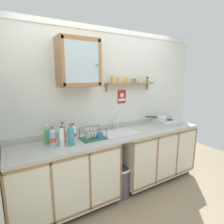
{
  "coord_description": "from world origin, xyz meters",
  "views": [
    {
      "loc": [
        -1.34,
        -1.75,
        1.76
      ],
      "look_at": [
        -0.01,
        0.49,
        1.24
      ],
      "focal_mm": 29.0,
      "sensor_mm": 36.0,
      "label": 1
    }
  ],
  "objects_px": {
    "dish_rack": "(92,136)",
    "trash_bin": "(120,181)",
    "sink": "(119,134)",
    "bottle_soda_green_3": "(47,135)",
    "bottle_detergent_teal_0": "(71,135)",
    "bottle_water_blue_1": "(53,138)",
    "warning_sign": "(122,97)",
    "bottle_juice_amber_2": "(63,133)",
    "bottle_opaque_white_4": "(73,133)",
    "wall_cabinet": "(78,63)",
    "hot_plate_stove": "(166,122)",
    "bottle_water_clear_5": "(62,137)",
    "saucepan": "(161,118)",
    "mug": "(100,135)"
  },
  "relations": [
    {
      "from": "bottle_water_clear_5",
      "to": "dish_rack",
      "type": "xyz_separation_m",
      "value": [
        0.41,
        0.05,
        -0.08
      ]
    },
    {
      "from": "trash_bin",
      "to": "dish_rack",
      "type": "bearing_deg",
      "value": 165.61
    },
    {
      "from": "bottle_juice_amber_2",
      "to": "bottle_soda_green_3",
      "type": "relative_size",
      "value": 1.08
    },
    {
      "from": "bottle_water_clear_5",
      "to": "bottle_detergent_teal_0",
      "type": "bearing_deg",
      "value": -15.7
    },
    {
      "from": "bottle_water_blue_1",
      "to": "sink",
      "type": "bearing_deg",
      "value": 2.75
    },
    {
      "from": "bottle_soda_green_3",
      "to": "bottle_water_blue_1",
      "type": "bearing_deg",
      "value": -73.06
    },
    {
      "from": "bottle_opaque_white_4",
      "to": "bottle_water_clear_5",
      "type": "bearing_deg",
      "value": -153.18
    },
    {
      "from": "saucepan",
      "to": "wall_cabinet",
      "type": "distance_m",
      "value": 1.68
    },
    {
      "from": "dish_rack",
      "to": "trash_bin",
      "type": "bearing_deg",
      "value": -14.39
    },
    {
      "from": "warning_sign",
      "to": "bottle_opaque_white_4",
      "type": "bearing_deg",
      "value": -164.61
    },
    {
      "from": "bottle_detergent_teal_0",
      "to": "dish_rack",
      "type": "height_order",
      "value": "bottle_detergent_teal_0"
    },
    {
      "from": "sink",
      "to": "bottle_juice_amber_2",
      "type": "relative_size",
      "value": 1.97
    },
    {
      "from": "wall_cabinet",
      "to": "bottle_juice_amber_2",
      "type": "bearing_deg",
      "value": -164.46
    },
    {
      "from": "warning_sign",
      "to": "dish_rack",
      "type": "bearing_deg",
      "value": -156.49
    },
    {
      "from": "bottle_detergent_teal_0",
      "to": "bottle_juice_amber_2",
      "type": "height_order",
      "value": "bottle_detergent_teal_0"
    },
    {
      "from": "bottle_water_blue_1",
      "to": "warning_sign",
      "type": "relative_size",
      "value": 1.18
    },
    {
      "from": "hot_plate_stove",
      "to": "mug",
      "type": "height_order",
      "value": "mug"
    },
    {
      "from": "bottle_juice_amber_2",
      "to": "trash_bin",
      "type": "relative_size",
      "value": 0.58
    },
    {
      "from": "dish_rack",
      "to": "bottle_detergent_teal_0",
      "type": "bearing_deg",
      "value": -166.11
    },
    {
      "from": "hot_plate_stove",
      "to": "wall_cabinet",
      "type": "relative_size",
      "value": 0.61
    },
    {
      "from": "bottle_detergent_teal_0",
      "to": "bottle_water_blue_1",
      "type": "xyz_separation_m",
      "value": [
        -0.2,
        0.07,
        -0.02
      ]
    },
    {
      "from": "bottle_water_clear_5",
      "to": "trash_bin",
      "type": "xyz_separation_m",
      "value": [
        0.8,
        -0.05,
        -0.81
      ]
    },
    {
      "from": "bottle_water_clear_5",
      "to": "wall_cabinet",
      "type": "xyz_separation_m",
      "value": [
        0.31,
        0.2,
        0.88
      ]
    },
    {
      "from": "warning_sign",
      "to": "bottle_detergent_teal_0",
      "type": "bearing_deg",
      "value": -159.43
    },
    {
      "from": "sink",
      "to": "bottle_soda_green_3",
      "type": "xyz_separation_m",
      "value": [
        -1.01,
        0.07,
        0.14
      ]
    },
    {
      "from": "saucepan",
      "to": "bottle_detergent_teal_0",
      "type": "height_order",
      "value": "bottle_detergent_teal_0"
    },
    {
      "from": "mug",
      "to": "trash_bin",
      "type": "distance_m",
      "value": 0.79
    },
    {
      "from": "warning_sign",
      "to": "bottle_soda_green_3",
      "type": "bearing_deg",
      "value": -171.88
    },
    {
      "from": "bottle_juice_amber_2",
      "to": "warning_sign",
      "type": "distance_m",
      "value": 1.12
    },
    {
      "from": "bottle_detergent_teal_0",
      "to": "bottle_juice_amber_2",
      "type": "distance_m",
      "value": 0.16
    },
    {
      "from": "sink",
      "to": "bottle_water_clear_5",
      "type": "bearing_deg",
      "value": -174.03
    },
    {
      "from": "bottle_juice_amber_2",
      "to": "saucepan",
      "type": "bearing_deg",
      "value": -0.8
    },
    {
      "from": "trash_bin",
      "to": "bottle_soda_green_3",
      "type": "bearing_deg",
      "value": 167.09
    },
    {
      "from": "saucepan",
      "to": "bottle_water_blue_1",
      "type": "bearing_deg",
      "value": -178.35
    },
    {
      "from": "sink",
      "to": "hot_plate_stove",
      "type": "xyz_separation_m",
      "value": [
        0.96,
        -0.02,
        0.06
      ]
    },
    {
      "from": "bottle_detergent_teal_0",
      "to": "sink",
      "type": "bearing_deg",
      "value": 8.93
    },
    {
      "from": "hot_plate_stove",
      "to": "warning_sign",
      "type": "bearing_deg",
      "value": 160.56
    },
    {
      "from": "bottle_water_blue_1",
      "to": "dish_rack",
      "type": "xyz_separation_m",
      "value": [
        0.51,
        0.0,
        -0.07
      ]
    },
    {
      "from": "sink",
      "to": "hot_plate_stove",
      "type": "distance_m",
      "value": 0.96
    },
    {
      "from": "bottle_soda_green_3",
      "to": "mug",
      "type": "height_order",
      "value": "bottle_soda_green_3"
    },
    {
      "from": "sink",
      "to": "dish_rack",
      "type": "relative_size",
      "value": 1.64
    },
    {
      "from": "bottle_juice_amber_2",
      "to": "bottle_opaque_white_4",
      "type": "distance_m",
      "value": 0.13
    },
    {
      "from": "bottle_detergent_teal_0",
      "to": "wall_cabinet",
      "type": "xyz_separation_m",
      "value": [
        0.21,
        0.23,
        0.87
      ]
    },
    {
      "from": "bottle_water_blue_1",
      "to": "bottle_water_clear_5",
      "type": "distance_m",
      "value": 0.11
    },
    {
      "from": "bottle_soda_green_3",
      "to": "dish_rack",
      "type": "height_order",
      "value": "bottle_soda_green_3"
    },
    {
      "from": "bottle_detergent_teal_0",
      "to": "hot_plate_stove",
      "type": "bearing_deg",
      "value": 3.23
    },
    {
      "from": "hot_plate_stove",
      "to": "trash_bin",
      "type": "height_order",
      "value": "hot_plate_stove"
    },
    {
      "from": "saucepan",
      "to": "hot_plate_stove",
      "type": "bearing_deg",
      "value": -17.42
    },
    {
      "from": "sink",
      "to": "wall_cabinet",
      "type": "relative_size",
      "value": 0.87
    },
    {
      "from": "saucepan",
      "to": "bottle_opaque_white_4",
      "type": "xyz_separation_m",
      "value": [
        -1.57,
        -0.01,
        -0.01
      ]
    }
  ]
}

